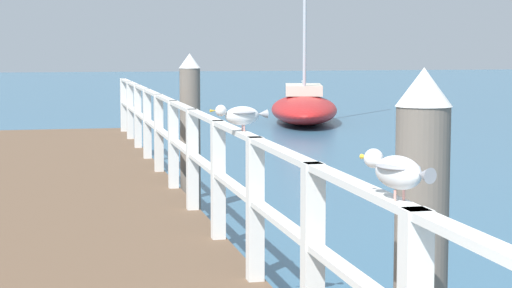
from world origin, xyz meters
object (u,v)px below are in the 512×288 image
dock_piling_near (421,273)px  seagull_foreground (397,170)px  seagull_background (241,115)px  dock_piling_far (190,132)px  boat_3 (304,107)px

dock_piling_near → seagull_foreground: bearing=-121.1°
dock_piling_near → seagull_background: 2.89m
dock_piling_near → dock_piling_far: 8.19m
dock_piling_far → boat_3: 15.06m
dock_piling_far → seagull_background: dock_piling_far is taller
dock_piling_near → boat_3: bearing=76.2°
seagull_background → boat_3: bearing=-22.7°
dock_piling_near → seagull_background: dock_piling_near is taller
dock_piling_near → boat_3: boat_3 is taller
seagull_background → boat_3: 20.33m
dock_piling_far → seagull_foreground: bearing=-92.5°
dock_piling_near → seagull_foreground: dock_piling_near is taller
seagull_foreground → seagull_background: 3.42m
seagull_background → boat_3: boat_3 is taller
seagull_foreground → dock_piling_near: bearing=40.2°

